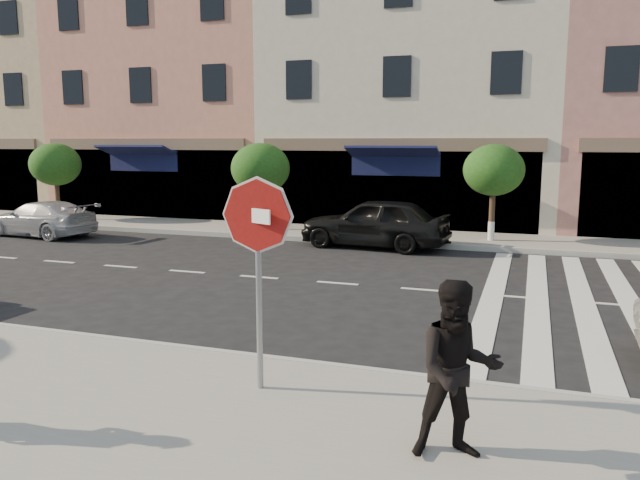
# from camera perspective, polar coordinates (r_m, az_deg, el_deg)

# --- Properties ---
(ground) EXTENTS (120.00, 120.00, 0.00)m
(ground) POSITION_cam_1_polar(r_m,az_deg,el_deg) (10.94, -4.71, -8.44)
(ground) COLOR black
(ground) RESTS_ON ground
(sidewalk_near) EXTENTS (60.00, 4.50, 0.15)m
(sidewalk_near) POSITION_cam_1_polar(r_m,az_deg,el_deg) (7.85, -16.16, -15.44)
(sidewalk_near) COLOR gray
(sidewalk_near) RESTS_ON ground
(sidewalk_far) EXTENTS (60.00, 3.00, 0.15)m
(sidewalk_far) POSITION_cam_1_polar(r_m,az_deg,el_deg) (21.22, 7.26, 0.29)
(sidewalk_far) COLOR gray
(sidewalk_far) RESTS_ON ground
(building_west_far) EXTENTS (12.00, 9.00, 12.00)m
(building_west_far) POSITION_cam_1_polar(r_m,az_deg,el_deg) (37.41, -26.28, 12.31)
(building_west_far) COLOR #CDB283
(building_west_far) RESTS_ON ground
(building_west_mid) EXTENTS (10.00, 9.00, 14.00)m
(building_west_mid) POSITION_cam_1_polar(r_m,az_deg,el_deg) (30.82, -11.23, 15.82)
(building_west_mid) COLOR tan
(building_west_mid) RESTS_ON ground
(building_centre) EXTENTS (11.00, 9.00, 11.00)m
(building_centre) POSITION_cam_1_polar(r_m,az_deg,el_deg) (27.05, 9.10, 13.65)
(building_centre) COLOR beige
(building_centre) RESTS_ON ground
(street_tree_wa) EXTENTS (2.00, 2.00, 3.05)m
(street_tree_wa) POSITION_cam_1_polar(r_m,az_deg,el_deg) (27.32, -23.03, 6.35)
(street_tree_wa) COLOR #473323
(street_tree_wa) RESTS_ON sidewalk_far
(street_tree_wb) EXTENTS (2.10, 2.10, 3.06)m
(street_tree_wb) POSITION_cam_1_polar(r_m,az_deg,el_deg) (22.36, -5.46, 6.52)
(street_tree_wb) COLOR #473323
(street_tree_wb) RESTS_ON sidewalk_far
(street_tree_c) EXTENTS (1.90, 1.90, 3.04)m
(street_tree_c) POSITION_cam_1_polar(r_m,az_deg,el_deg) (20.40, 15.60, 6.13)
(street_tree_c) COLOR #473323
(street_tree_c) RESTS_ON sidewalk_far
(stop_sign) EXTENTS (0.89, 0.41, 2.71)m
(stop_sign) POSITION_cam_1_polar(r_m,az_deg,el_deg) (7.72, -5.73, 0.22)
(stop_sign) COLOR gray
(stop_sign) RESTS_ON sidewalk_near
(walker) EXTENTS (1.06, 0.94, 1.80)m
(walker) POSITION_cam_1_polar(r_m,az_deg,el_deg) (6.41, 12.48, -11.55)
(walker) COLOR black
(walker) RESTS_ON sidewalk_near
(car_far_left) EXTENTS (4.39, 2.20, 1.23)m
(car_far_left) POSITION_cam_1_polar(r_m,az_deg,el_deg) (23.69, -24.17, 1.79)
(car_far_left) COLOR #ABAAB0
(car_far_left) RESTS_ON ground
(car_far_mid) EXTENTS (4.73, 2.26, 1.56)m
(car_far_mid) POSITION_cam_1_polar(r_m,az_deg,el_deg) (19.37, 5.02, 1.60)
(car_far_mid) COLOR black
(car_far_mid) RESTS_ON ground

